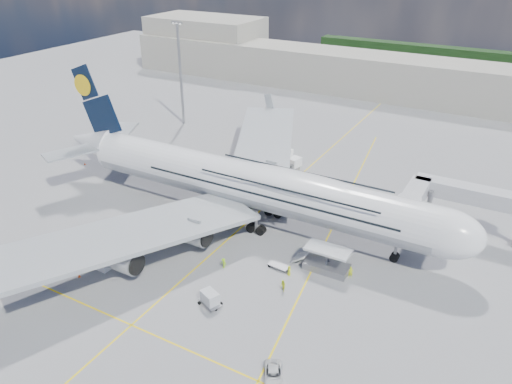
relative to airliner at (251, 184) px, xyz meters
The scene contains 31 objects.
ground 12.13m from the airliner, 91.49° to the right, with size 300.00×300.00×0.00m, color gray.
taxi_line_main 12.13m from the airliner, 91.49° to the right, with size 0.25×220.00×0.01m, color yellow.
taxi_line_cross 30.78m from the airliner, 90.50° to the right, with size 120.00×0.25×0.01m, color yellow.
taxi_line_diag 15.36m from the airliner, ahead, with size 0.25×100.00×0.01m, color yellow.
airliner is the anchor object (origin of this frame).
jet_bridge 31.50m from the airliner, 20.31° to the left, with size 18.80×12.10×8.50m.
cargo_loader 18.87m from the airliner, 23.23° to the right, with size 8.53×3.20×3.67m.
light_mast 53.72m from the airliner, 139.00° to the left, with size 3.00×0.70×25.50m.
terminal 85.00m from the airliner, 90.18° to the left, with size 180.00×16.00×12.00m, color #B2AD9E.
hangar 114.20m from the airliner, 127.98° to the left, with size 40.00×22.00×18.00m, color #B2AD9E.
dolly_row_a 21.40m from the airliner, 128.96° to the right, with size 3.19×1.85×1.96m.
dolly_row_b 21.13m from the airliner, 142.18° to the right, with size 3.49×2.63×0.46m.
dolly_row_c 19.07m from the airliner, 138.10° to the right, with size 3.32×2.40×1.89m.
dolly_back 21.41m from the airliner, 142.14° to the right, with size 3.10×2.27×1.76m.
dolly_nose_far 23.50m from the airliner, 74.17° to the right, with size 3.66×2.85×2.06m.
dolly_nose_near 15.81m from the airliner, 43.86° to the right, with size 3.29×1.96×0.46m.
baggage_tug 26.78m from the airliner, 118.05° to the right, with size 2.90×1.49×1.77m.
catering_truck_inner 22.68m from the airliner, 103.11° to the left, with size 8.12×4.37×4.59m.
catering_truck_outer 38.94m from the airliner, 113.95° to the left, with size 5.70×2.26×3.41m.
service_van 35.38m from the airliner, 56.34° to the right, with size 2.05×4.45×1.24m, color silver.
crew_nose 22.44m from the airliner, 19.49° to the right, with size 0.65×0.43×1.79m, color #D4E618.
crew_loader 20.65m from the airliner, 47.69° to the right, with size 0.84×0.65×1.72m, color #D0E117.
crew_wing 18.33m from the airliner, 143.18° to the right, with size 1.02×0.43×1.74m, color #B6FA1A.
crew_van 17.67m from the airliner, 41.24° to the right, with size 0.75×0.49×1.54m, color #D5E718.
crew_tug 15.67m from the airliner, 76.71° to the right, with size 1.06×0.61×1.64m, color #92DA16.
cone_nose 32.05m from the airliner, 14.63° to the left, with size 0.48×0.48×0.61m.
cone_wing_left_inner 22.19m from the airliner, 111.20° to the left, with size 0.42×0.42×0.53m.
cone_wing_left_outer 31.19m from the airliner, 125.54° to the left, with size 0.45×0.45×0.58m.
cone_wing_right_inner 17.48m from the airliner, 121.68° to the right, with size 0.41×0.41×0.53m.
cone_wing_right_outer 30.09m from the airliner, 117.53° to the right, with size 0.39×0.39×0.50m.
cone_tail 43.29m from the airliner, behind, with size 0.42×0.42×0.54m.
Camera 1 is at (37.11, -54.32, 43.44)m, focal length 35.00 mm.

